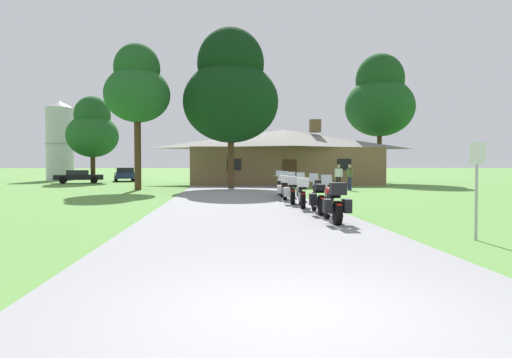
{
  "coord_description": "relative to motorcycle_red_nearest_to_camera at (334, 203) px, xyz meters",
  "views": [
    {
      "loc": [
        -0.81,
        -4.58,
        1.63
      ],
      "look_at": [
        1.03,
        20.16,
        0.88
      ],
      "focal_mm": 31.45,
      "sensor_mm": 36.0,
      "label": 1
    }
  ],
  "objects": [
    {
      "name": "motorcycle_red_fifth_in_row",
      "position": [
        -0.18,
        8.36,
        0.0
      ],
      "size": [
        0.88,
        2.08,
        1.3
      ],
      "rotation": [
        0.0,
        0.0,
        -0.12
      ],
      "color": "black",
      "rests_on": "asphalt_driveway"
    },
    {
      "name": "bystander_olive_shirt_beside_signpost",
      "position": [
        5.2,
        16.51,
        0.34
      ],
      "size": [
        0.35,
        0.51,
        1.69
      ],
      "rotation": [
        0.0,
        0.0,
        1.99
      ],
      "color": "navy",
      "rests_on": "ground"
    },
    {
      "name": "parked_navy_suv_far_left",
      "position": [
        -13.06,
        34.54,
        0.17
      ],
      "size": [
        2.97,
        4.92,
        1.4
      ],
      "rotation": [
        0.0,
        0.0,
        0.26
      ],
      "color": "navy",
      "rests_on": "ground"
    },
    {
      "name": "bystander_white_shirt_near_lodge",
      "position": [
        4.78,
        17.73,
        0.34
      ],
      "size": [
        0.47,
        0.39,
        1.69
      ],
      "rotation": [
        0.0,
        0.0,
        2.54
      ],
      "color": "black",
      "rests_on": "ground"
    },
    {
      "name": "tree_right_of_lodge",
      "position": [
        11.76,
        29.4,
        7.28
      ],
      "size": [
        6.47,
        6.47,
        12.13
      ],
      "color": "#422D19",
      "rests_on": "ground"
    },
    {
      "name": "motorcycle_green_fourth_in_row",
      "position": [
        -0.18,
        6.2,
        0.0
      ],
      "size": [
        0.87,
        2.08,
        1.3
      ],
      "rotation": [
        0.0,
        0.0,
        -0.12
      ],
      "color": "black",
      "rests_on": "asphalt_driveway"
    },
    {
      "name": "tree_left_near",
      "position": [
        -8.64,
        18.03,
        6.16
      ],
      "size": [
        4.3,
        4.3,
        9.63
      ],
      "color": "#422D19",
      "rests_on": "ground"
    },
    {
      "name": "tree_by_lodge_front",
      "position": [
        -2.46,
        19.71,
        6.28
      ],
      "size": [
        6.72,
        6.72,
        11.3
      ],
      "color": "#422D19",
      "rests_on": "ground"
    },
    {
      "name": "motorcycle_silver_third_in_row",
      "position": [
        -0.07,
        4.51,
        0.01
      ],
      "size": [
        0.71,
        2.08,
        1.3
      ],
      "rotation": [
        0.0,
        0.0,
        -0.11
      ],
      "color": "black",
      "rests_on": "asphalt_driveway"
    },
    {
      "name": "ground_plane",
      "position": [
        -2.23,
        12.51,
        -0.61
      ],
      "size": [
        500.0,
        500.0,
        0.0
      ],
      "primitive_type": "plane",
      "color": "#56893D"
    },
    {
      "name": "motorcycle_white_farthest_in_row",
      "position": [
        -0.08,
        10.59,
        0.01
      ],
      "size": [
        0.66,
        2.08,
        1.3
      ],
      "rotation": [
        0.0,
        0.0,
        -0.01
      ],
      "color": "black",
      "rests_on": "asphalt_driveway"
    },
    {
      "name": "asphalt_driveway",
      "position": [
        -2.23,
        10.51,
        -0.58
      ],
      "size": [
        6.4,
        80.0,
        0.06
      ],
      "primitive_type": "cube",
      "color": "gray",
      "rests_on": "ground"
    },
    {
      "name": "tree_left_far",
      "position": [
        -15.33,
        31.42,
        4.4
      ],
      "size": [
        4.8,
        4.8,
        8.17
      ],
      "color": "#422D19",
      "rests_on": "ground"
    },
    {
      "name": "motorcycle_red_nearest_to_camera",
      "position": [
        0.0,
        0.0,
        0.0
      ],
      "size": [
        0.75,
        2.08,
        1.3
      ],
      "rotation": [
        0.0,
        0.0,
        -0.04
      ],
      "color": "black",
      "rests_on": "asphalt_driveway"
    },
    {
      "name": "stone_lodge",
      "position": [
        2.22,
        26.7,
        1.82
      ],
      "size": [
        16.54,
        8.11,
        5.63
      ],
      "color": "brown",
      "rests_on": "ground"
    },
    {
      "name": "metal_signpost_roadside",
      "position": [
        2.46,
        -2.74,
        0.74
      ],
      "size": [
        0.36,
        0.06,
        2.14
      ],
      "color": "#9EA0A5",
      "rests_on": "ground"
    },
    {
      "name": "parked_black_sedan_far_left",
      "position": [
        -16.19,
        29.88,
        0.03
      ],
      "size": [
        4.55,
        2.95,
        1.2
      ],
      "rotation": [
        0.0,
        0.0,
        1.86
      ],
      "color": "black",
      "rests_on": "ground"
    },
    {
      "name": "metal_silo_distant",
      "position": [
        -20.67,
        38.01,
        3.69
      ],
      "size": [
        2.93,
        2.93,
        8.57
      ],
      "color": "#B2B7BC",
      "rests_on": "ground"
    },
    {
      "name": "motorcycle_black_second_in_row",
      "position": [
        0.08,
        2.27,
        0.0
      ],
      "size": [
        0.76,
        2.08,
        1.3
      ],
      "rotation": [
        0.0,
        0.0,
        -0.04
      ],
      "color": "black",
      "rests_on": "asphalt_driveway"
    }
  ]
}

